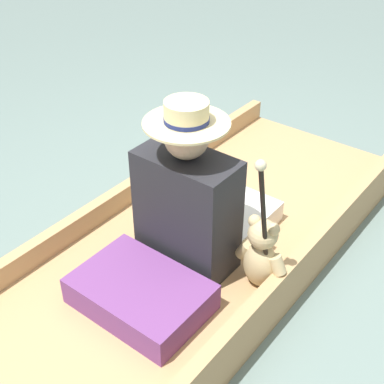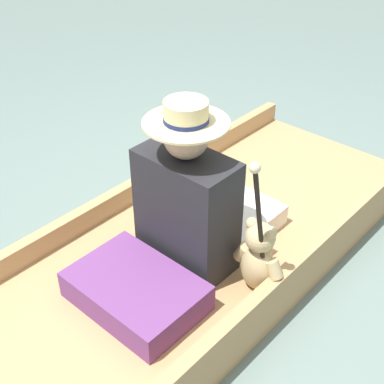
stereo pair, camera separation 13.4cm
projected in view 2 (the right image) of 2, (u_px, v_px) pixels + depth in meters
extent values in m
plane|color=slate|center=(205.00, 259.00, 2.78)|extent=(16.00, 16.00, 0.00)
cube|color=tan|center=(205.00, 247.00, 2.73)|extent=(1.06, 2.59, 0.16)
cube|color=tan|center=(136.00, 188.00, 2.93)|extent=(0.06, 2.59, 0.12)
cube|color=tan|center=(291.00, 273.00, 2.38)|extent=(0.06, 2.59, 0.12)
cube|color=#6B3875|center=(136.00, 291.00, 2.28)|extent=(0.56, 0.39, 0.13)
cube|color=white|center=(231.00, 218.00, 2.72)|extent=(0.40, 0.43, 0.11)
cube|color=#232328|center=(187.00, 211.00, 2.38)|extent=(0.45, 0.24, 0.56)
cube|color=beige|center=(205.00, 192.00, 2.44)|extent=(0.04, 0.01, 0.31)
cube|color=white|center=(185.00, 177.00, 2.49)|extent=(0.02, 0.01, 0.34)
cube|color=white|center=(226.00, 197.00, 2.35)|extent=(0.02, 0.01, 0.34)
sphere|color=tan|center=(186.00, 136.00, 2.17)|extent=(0.19, 0.19, 0.19)
cylinder|color=beige|center=(186.00, 123.00, 2.13)|extent=(0.36, 0.36, 0.01)
cylinder|color=beige|center=(186.00, 112.00, 2.11)|extent=(0.18, 0.18, 0.09)
cylinder|color=navy|center=(186.00, 119.00, 2.12)|extent=(0.19, 0.19, 0.02)
ellipsoid|color=tan|center=(257.00, 267.00, 2.33)|extent=(0.16, 0.13, 0.23)
sphere|color=tan|center=(260.00, 237.00, 2.23)|extent=(0.13, 0.13, 0.13)
sphere|color=tan|center=(268.00, 233.00, 2.27)|extent=(0.05, 0.05, 0.05)
sphere|color=tan|center=(252.00, 223.00, 2.23)|extent=(0.06, 0.06, 0.06)
sphere|color=tan|center=(270.00, 233.00, 2.18)|extent=(0.06, 0.06, 0.06)
cylinder|color=tan|center=(243.00, 252.00, 2.35)|extent=(0.09, 0.06, 0.10)
cylinder|color=tan|center=(274.00, 269.00, 2.26)|extent=(0.09, 0.06, 0.10)
sphere|color=tan|center=(253.00, 273.00, 2.42)|extent=(0.06, 0.06, 0.06)
sphere|color=tan|center=(268.00, 282.00, 2.37)|extent=(0.06, 0.06, 0.06)
cylinder|color=silver|center=(191.00, 194.00, 2.98)|extent=(0.10, 0.10, 0.01)
cylinder|color=silver|center=(191.00, 189.00, 2.96)|extent=(0.01, 0.01, 0.06)
cone|color=silver|center=(191.00, 181.00, 2.93)|extent=(0.11, 0.11, 0.05)
cylinder|color=black|center=(261.00, 234.00, 2.15)|extent=(0.02, 0.17, 0.70)
sphere|color=beige|center=(255.00, 168.00, 1.90)|extent=(0.04, 0.04, 0.04)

